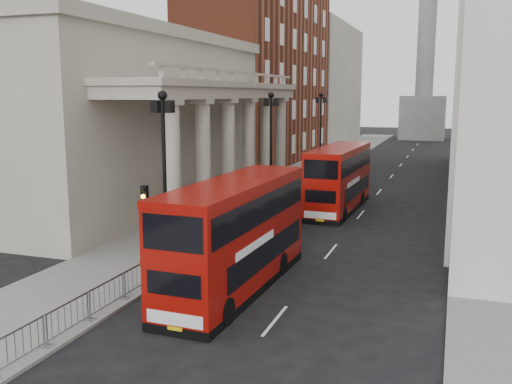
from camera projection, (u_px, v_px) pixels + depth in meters
ground at (134, 301)px, 23.05m from camera, size 260.00×260.00×0.00m
sidewalk_west at (279, 186)px, 51.92m from camera, size 6.00×140.00×0.12m
sidewalk_east at (472, 196)px, 46.56m from camera, size 3.00×140.00×0.12m
kerb at (311, 187)px, 50.96m from camera, size 0.20×140.00×0.14m
portico_building at (136, 125)px, 42.19m from camera, size 9.00×28.00×12.00m
brick_building at (264, 72)px, 69.26m from camera, size 9.00×32.00×22.00m
west_building_far at (322, 84)px, 99.21m from camera, size 9.00×30.00×20.00m
monument_column at (426, 52)px, 104.00m from camera, size 8.00×8.00×54.20m
lamp_post_south at (164, 168)px, 26.13m from camera, size 1.05×0.44×8.32m
lamp_post_mid at (271, 142)px, 41.02m from camera, size 1.05×0.44×8.32m
lamp_post_north at (321, 129)px, 55.91m from camera, size 1.05×0.44×8.32m
traffic_light at (145, 216)px, 24.53m from camera, size 0.28×0.33×4.30m
crowd_barriers at (153, 269)px, 25.12m from camera, size 0.50×18.75×1.10m
bus_near at (236, 233)px, 24.18m from camera, size 2.96×10.96×4.70m
bus_far at (339, 177)px, 40.92m from camera, size 2.88×10.68×4.58m
pedestrian_a at (225, 203)px, 39.12m from camera, size 0.67×0.56×1.57m
pedestrian_b at (195, 207)px, 37.46m from camera, size 1.03×0.95×1.69m
pedestrian_c at (236, 194)px, 42.31m from camera, size 0.96×0.73×1.75m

